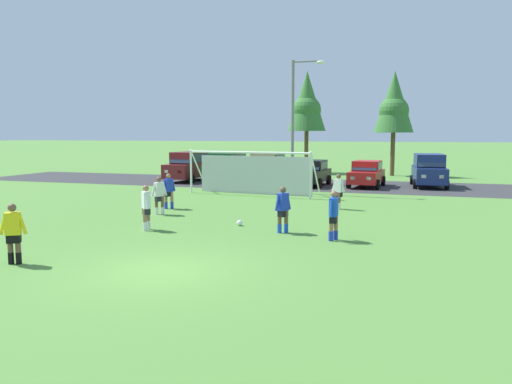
{
  "coord_description": "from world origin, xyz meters",
  "views": [
    {
      "loc": [
        6.07,
        -10.97,
        3.47
      ],
      "look_at": [
        0.3,
        7.06,
        1.25
      ],
      "focal_mm": 34.78,
      "sensor_mm": 36.0,
      "label": 1
    }
  ],
  "objects_px": {
    "parked_car_slot_far_left": "(189,166)",
    "parked_car_slot_center": "(311,173)",
    "parked_car_slot_center_left": "(268,167)",
    "player_striker_near": "(169,191)",
    "street_lamp": "(295,125)",
    "parked_car_slot_center_right": "(367,174)",
    "soccer_ball": "(240,223)",
    "player_winger_left": "(283,210)",
    "player_midfield_center": "(146,208)",
    "player_defender_far": "(159,196)",
    "parked_car_slot_left": "(227,168)",
    "player_winger_right": "(334,216)",
    "parked_car_slot_right": "(429,170)",
    "soccer_goal": "(253,172)",
    "referee": "(13,234)",
    "player_trailing_back": "(338,192)"
  },
  "relations": [
    {
      "from": "parked_car_slot_far_left",
      "to": "parked_car_slot_center",
      "type": "height_order",
      "value": "parked_car_slot_far_left"
    },
    {
      "from": "parked_car_slot_center_left",
      "to": "parked_car_slot_center",
      "type": "height_order",
      "value": "parked_car_slot_center_left"
    },
    {
      "from": "player_striker_near",
      "to": "parked_car_slot_center",
      "type": "height_order",
      "value": "parked_car_slot_center"
    },
    {
      "from": "street_lamp",
      "to": "parked_car_slot_center_right",
      "type": "bearing_deg",
      "value": 52.23
    },
    {
      "from": "soccer_ball",
      "to": "player_winger_left",
      "type": "distance_m",
      "value": 2.19
    },
    {
      "from": "player_midfield_center",
      "to": "player_defender_far",
      "type": "bearing_deg",
      "value": 111.09
    },
    {
      "from": "player_striker_near",
      "to": "parked_car_slot_far_left",
      "type": "xyz_separation_m",
      "value": [
        -4.96,
        12.67,
        0.29
      ]
    },
    {
      "from": "soccer_ball",
      "to": "parked_car_slot_left",
      "type": "height_order",
      "value": "parked_car_slot_left"
    },
    {
      "from": "parked_car_slot_center",
      "to": "player_winger_right",
      "type": "bearing_deg",
      "value": -76.24
    },
    {
      "from": "parked_car_slot_center_right",
      "to": "parked_car_slot_right",
      "type": "bearing_deg",
      "value": 18.93
    },
    {
      "from": "player_defender_far",
      "to": "street_lamp",
      "type": "relative_size",
      "value": 0.21
    },
    {
      "from": "parked_car_slot_far_left",
      "to": "parked_car_slot_center_left",
      "type": "relative_size",
      "value": 1.02
    },
    {
      "from": "parked_car_slot_far_left",
      "to": "parked_car_slot_right",
      "type": "distance_m",
      "value": 16.79
    },
    {
      "from": "player_defender_far",
      "to": "parked_car_slot_center",
      "type": "xyz_separation_m",
      "value": [
        3.88,
        13.81,
        0.05
      ]
    },
    {
      "from": "player_striker_near",
      "to": "parked_car_slot_center",
      "type": "xyz_separation_m",
      "value": [
        4.29,
        12.17,
        0.05
      ]
    },
    {
      "from": "player_striker_near",
      "to": "parked_car_slot_far_left",
      "type": "relative_size",
      "value": 0.35
    },
    {
      "from": "player_winger_left",
      "to": "player_midfield_center",
      "type": "bearing_deg",
      "value": -168.15
    },
    {
      "from": "parked_car_slot_left",
      "to": "parked_car_slot_center",
      "type": "bearing_deg",
      "value": 0.94
    },
    {
      "from": "soccer_ball",
      "to": "parked_car_slot_left",
      "type": "distance_m",
      "value": 16.46
    },
    {
      "from": "soccer_ball",
      "to": "soccer_goal",
      "type": "height_order",
      "value": "soccer_goal"
    },
    {
      "from": "parked_car_slot_center",
      "to": "parked_car_slot_right",
      "type": "height_order",
      "value": "parked_car_slot_right"
    },
    {
      "from": "referee",
      "to": "player_winger_right",
      "type": "distance_m",
      "value": 9.48
    },
    {
      "from": "soccer_ball",
      "to": "player_winger_left",
      "type": "xyz_separation_m",
      "value": [
        1.91,
        -0.81,
        0.71
      ]
    },
    {
      "from": "player_midfield_center",
      "to": "street_lamp",
      "type": "relative_size",
      "value": 0.21
    },
    {
      "from": "player_midfield_center",
      "to": "street_lamp",
      "type": "height_order",
      "value": "street_lamp"
    },
    {
      "from": "parked_car_slot_far_left",
      "to": "soccer_ball",
      "type": "bearing_deg",
      "value": -58.76
    },
    {
      "from": "player_winger_left",
      "to": "parked_car_slot_right",
      "type": "height_order",
      "value": "parked_car_slot_right"
    },
    {
      "from": "player_winger_right",
      "to": "parked_car_slot_far_left",
      "type": "bearing_deg",
      "value": 127.71
    },
    {
      "from": "soccer_ball",
      "to": "soccer_goal",
      "type": "xyz_separation_m",
      "value": [
        -2.58,
        9.62,
        1.18
      ]
    },
    {
      "from": "player_midfield_center",
      "to": "parked_car_slot_center_left",
      "type": "relative_size",
      "value": 0.36
    },
    {
      "from": "street_lamp",
      "to": "parked_car_slot_far_left",
      "type": "bearing_deg",
      "value": 151.93
    },
    {
      "from": "player_defender_far",
      "to": "street_lamp",
      "type": "height_order",
      "value": "street_lamp"
    },
    {
      "from": "player_striker_near",
      "to": "parked_car_slot_center",
      "type": "bearing_deg",
      "value": 70.6
    },
    {
      "from": "player_defender_far",
      "to": "player_trailing_back",
      "type": "height_order",
      "value": "same"
    },
    {
      "from": "player_winger_left",
      "to": "parked_car_slot_left",
      "type": "bearing_deg",
      "value": 117.35
    },
    {
      "from": "player_winger_right",
      "to": "parked_car_slot_center_right",
      "type": "relative_size",
      "value": 0.38
    },
    {
      "from": "soccer_ball",
      "to": "parked_car_slot_center",
      "type": "xyz_separation_m",
      "value": [
        -0.31,
        15.25,
        0.77
      ]
    },
    {
      "from": "player_defender_far",
      "to": "player_winger_left",
      "type": "relative_size",
      "value": 1.0
    },
    {
      "from": "parked_car_slot_right",
      "to": "player_trailing_back",
      "type": "bearing_deg",
      "value": -110.0
    },
    {
      "from": "parked_car_slot_far_left",
      "to": "soccer_goal",
      "type": "bearing_deg",
      "value": -41.32
    },
    {
      "from": "referee",
      "to": "street_lamp",
      "type": "height_order",
      "value": "street_lamp"
    },
    {
      "from": "soccer_goal",
      "to": "player_trailing_back",
      "type": "relative_size",
      "value": 4.61
    },
    {
      "from": "referee",
      "to": "parked_car_slot_right",
      "type": "xyz_separation_m",
      "value": [
        11.06,
        24.09,
        0.29
      ]
    },
    {
      "from": "player_striker_near",
      "to": "player_trailing_back",
      "type": "bearing_deg",
      "value": 16.61
    },
    {
      "from": "player_striker_near",
      "to": "parked_car_slot_far_left",
      "type": "bearing_deg",
      "value": 111.37
    },
    {
      "from": "soccer_goal",
      "to": "player_winger_left",
      "type": "relative_size",
      "value": 4.61
    },
    {
      "from": "player_trailing_back",
      "to": "parked_car_slot_left",
      "type": "height_order",
      "value": "parked_car_slot_left"
    },
    {
      "from": "soccer_goal",
      "to": "parked_car_slot_center",
      "type": "xyz_separation_m",
      "value": [
        2.28,
        5.63,
        -0.42
      ]
    },
    {
      "from": "parked_car_slot_left",
      "to": "parked_car_slot_center",
      "type": "relative_size",
      "value": 1.07
    },
    {
      "from": "parked_car_slot_left",
      "to": "referee",
      "type": "bearing_deg",
      "value": -83.65
    }
  ]
}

